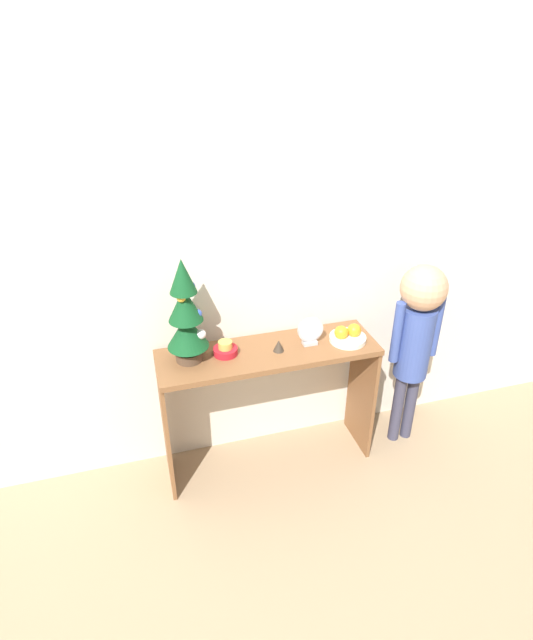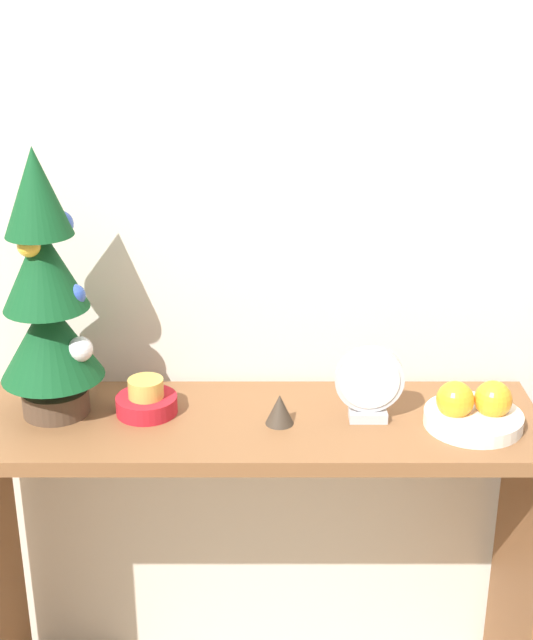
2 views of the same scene
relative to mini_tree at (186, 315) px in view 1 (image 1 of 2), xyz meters
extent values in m
plane|color=#997F60|center=(0.39, -0.20, -0.99)|extent=(12.00, 12.00, 0.00)
cube|color=beige|center=(0.39, 0.19, 0.26)|extent=(7.00, 0.05, 2.50)
cube|color=brown|center=(0.39, -0.03, -0.26)|extent=(1.13, 0.34, 0.03)
cube|color=brown|center=(-0.16, -0.03, -0.62)|extent=(0.02, 0.31, 0.74)
cube|color=brown|center=(0.95, -0.03, -0.62)|extent=(0.02, 0.31, 0.74)
cylinder|color=#4C3828|center=(0.00, 0.00, -0.22)|extent=(0.13, 0.13, 0.05)
cylinder|color=brown|center=(0.00, 0.00, -0.18)|extent=(0.02, 0.02, 0.04)
cone|color=#0F421E|center=(0.00, 0.00, -0.09)|extent=(0.20, 0.20, 0.16)
cone|color=#0F421E|center=(0.00, 0.00, 0.05)|extent=(0.16, 0.16, 0.16)
cone|color=#0F421E|center=(0.00, 0.00, 0.20)|extent=(0.13, 0.13, 0.16)
sphere|color=#2D4CA8|center=(0.03, 0.02, 0.13)|extent=(0.05, 0.05, 0.05)
sphere|color=silver|center=(0.06, -0.02, -0.10)|extent=(0.05, 0.05, 0.05)
sphere|color=#2D4CA8|center=(0.05, 0.00, 0.00)|extent=(0.04, 0.04, 0.04)
sphere|color=gold|center=(-0.02, -0.02, 0.10)|extent=(0.04, 0.04, 0.04)
cylinder|color=silver|center=(0.81, -0.05, -0.24)|extent=(0.19, 0.19, 0.03)
sphere|color=orange|center=(0.85, -0.05, -0.20)|extent=(0.07, 0.07, 0.07)
sphere|color=orange|center=(0.78, -0.05, -0.20)|extent=(0.07, 0.07, 0.07)
cylinder|color=#AD1923|center=(0.18, 0.00, -0.23)|extent=(0.12, 0.12, 0.04)
cylinder|color=gold|center=(0.18, 0.00, -0.20)|extent=(0.07, 0.07, 0.04)
cube|color=#B2B2B7|center=(0.61, -0.03, -0.24)|extent=(0.07, 0.04, 0.02)
cylinder|color=#B2B2B7|center=(0.61, -0.03, -0.16)|extent=(0.13, 0.02, 0.13)
cylinder|color=white|center=(0.61, -0.04, -0.16)|extent=(0.11, 0.00, 0.11)
cone|color=#382D23|center=(0.44, -0.05, -0.22)|extent=(0.06, 0.06, 0.06)
cylinder|color=#38384C|center=(1.17, -0.07, -0.76)|extent=(0.06, 0.06, 0.46)
cylinder|color=#38384C|center=(1.25, -0.07, -0.76)|extent=(0.06, 0.06, 0.46)
cylinder|color=#384C93|center=(1.21, -0.07, -0.32)|extent=(0.18, 0.18, 0.42)
sphere|color=tan|center=(1.21, -0.07, 0.01)|extent=(0.24, 0.24, 0.24)
cylinder|color=#384C93|center=(1.09, -0.07, -0.24)|extent=(0.05, 0.05, 0.35)
cylinder|color=#384C93|center=(1.33, -0.07, -0.24)|extent=(0.05, 0.05, 0.35)
camera|label=1|loc=(-0.21, -2.06, 1.11)|focal=28.00mm
camera|label=2|loc=(0.42, -1.58, 0.58)|focal=50.00mm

